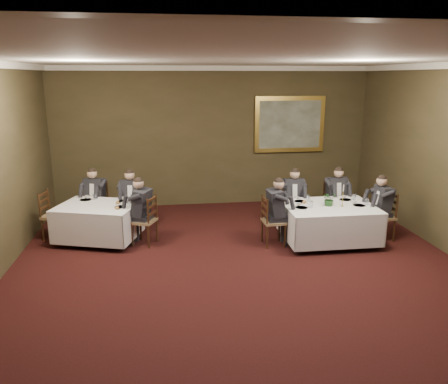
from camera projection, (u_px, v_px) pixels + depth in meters
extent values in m
plane|color=black|center=(250.00, 293.00, 6.76)|extent=(10.00, 10.00, 0.00)
cube|color=silver|center=(254.00, 57.00, 5.86)|extent=(8.00, 10.00, 0.10)
cube|color=#37321B|center=(213.00, 137.00, 11.09)|extent=(8.00, 0.10, 3.50)
cube|color=white|center=(213.00, 68.00, 10.61)|extent=(8.00, 0.10, 0.12)
cube|color=black|center=(329.00, 207.00, 8.67)|extent=(1.73, 1.30, 0.04)
cube|color=white|center=(330.00, 206.00, 8.66)|extent=(1.79, 1.36, 0.02)
cube|color=white|center=(329.00, 222.00, 8.75)|extent=(1.81, 1.38, 0.65)
cube|color=black|center=(97.00, 207.00, 8.71)|extent=(1.73, 1.49, 0.04)
cube|color=white|center=(97.00, 205.00, 8.71)|extent=(1.80, 1.56, 0.02)
cube|color=white|center=(99.00, 221.00, 8.79)|extent=(1.83, 1.59, 0.65)
cube|color=olive|center=(292.00, 207.00, 9.55)|extent=(0.45, 0.43, 0.05)
cube|color=black|center=(291.00, 194.00, 9.67)|extent=(0.38, 0.04, 0.54)
cube|color=black|center=(293.00, 190.00, 9.45)|extent=(0.43, 0.32, 0.55)
sphere|color=tan|center=(294.00, 173.00, 9.36)|extent=(0.22, 0.22, 0.21)
cube|color=olive|center=(335.00, 205.00, 9.67)|extent=(0.47, 0.45, 0.05)
cube|color=black|center=(332.00, 192.00, 9.79)|extent=(0.38, 0.06, 0.54)
cube|color=black|center=(336.00, 189.00, 9.57)|extent=(0.44, 0.34, 0.55)
sphere|color=tan|center=(337.00, 172.00, 9.48)|extent=(0.23, 0.23, 0.21)
cube|color=olive|center=(274.00, 221.00, 8.59)|extent=(0.44, 0.46, 0.05)
cube|color=black|center=(265.00, 210.00, 8.49)|extent=(0.05, 0.38, 0.54)
cube|color=black|center=(274.00, 203.00, 8.49)|extent=(0.33, 0.43, 0.55)
sphere|color=tan|center=(275.00, 184.00, 8.40)|extent=(0.22, 0.22, 0.21)
cube|color=olive|center=(382.00, 217.00, 8.88)|extent=(0.43, 0.45, 0.05)
cube|color=black|center=(392.00, 205.00, 8.84)|extent=(0.04, 0.38, 0.54)
cube|color=black|center=(384.00, 199.00, 8.78)|extent=(0.32, 0.43, 0.55)
sphere|color=tan|center=(386.00, 181.00, 8.68)|extent=(0.22, 0.22, 0.21)
cube|color=olive|center=(96.00, 206.00, 9.58)|extent=(0.55, 0.54, 0.05)
cube|color=black|center=(100.00, 193.00, 9.70)|extent=(0.37, 0.15, 0.54)
cube|color=black|center=(95.00, 190.00, 9.49)|extent=(0.50, 0.43, 0.55)
sphere|color=tan|center=(94.00, 173.00, 9.39)|extent=(0.27, 0.27, 0.21)
cube|color=olive|center=(132.00, 208.00, 9.45)|extent=(0.48, 0.46, 0.05)
cube|color=black|center=(133.00, 195.00, 9.57)|extent=(0.38, 0.06, 0.54)
cube|color=black|center=(131.00, 191.00, 9.36)|extent=(0.45, 0.35, 0.55)
sphere|color=tan|center=(130.00, 174.00, 9.26)|extent=(0.23, 0.23, 0.21)
cube|color=olive|center=(144.00, 221.00, 8.62)|extent=(0.56, 0.57, 0.05)
cube|color=black|center=(152.00, 210.00, 8.51)|extent=(0.18, 0.36, 0.54)
cube|color=black|center=(143.00, 203.00, 8.53)|extent=(0.45, 0.51, 0.55)
sphere|color=tan|center=(142.00, 184.00, 8.43)|extent=(0.28, 0.28, 0.21)
cube|color=olive|center=(54.00, 216.00, 8.93)|extent=(0.50, 0.52, 0.05)
cube|color=black|center=(44.00, 204.00, 8.88)|extent=(0.11, 0.38, 0.54)
imported|color=#2D5926|center=(329.00, 198.00, 8.62)|extent=(0.31, 0.28, 0.31)
cylinder|color=#B09435|center=(342.00, 206.00, 8.61)|extent=(0.07, 0.07, 0.02)
cylinder|color=#B09435|center=(343.00, 198.00, 8.57)|extent=(0.02, 0.02, 0.30)
cylinder|color=white|center=(344.00, 187.00, 8.51)|extent=(0.02, 0.02, 0.13)
cylinder|color=white|center=(300.00, 201.00, 8.96)|extent=(0.25, 0.25, 0.01)
cylinder|color=white|center=(298.00, 198.00, 9.10)|extent=(0.08, 0.08, 0.05)
cylinder|color=white|center=(308.00, 198.00, 8.97)|extent=(0.06, 0.06, 0.14)
cylinder|color=white|center=(86.00, 199.00, 9.07)|extent=(0.25, 0.25, 0.01)
cylinder|color=white|center=(87.00, 196.00, 9.21)|extent=(0.08, 0.08, 0.05)
cylinder|color=white|center=(94.00, 196.00, 9.08)|extent=(0.06, 0.06, 0.14)
cube|color=gold|center=(289.00, 124.00, 11.22)|extent=(1.82, 0.08, 1.42)
cube|color=#494F34|center=(290.00, 125.00, 11.18)|extent=(1.60, 0.01, 1.20)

